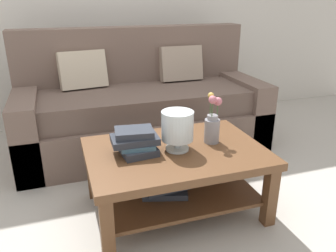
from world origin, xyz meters
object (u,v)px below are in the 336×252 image
Objects in this scene: flower_pitcher at (212,125)px; glass_hurricane_vase at (177,127)px; coffee_table at (175,167)px; book_stack_main at (136,142)px; couch at (142,108)px.

glass_hurricane_vase is at bearing -171.73° from flower_pitcher.
book_stack_main is (-0.24, 0.04, 0.20)m from coffee_table.
couch is 8.67× the size of glass_hurricane_vase.
couch reaches higher than glass_hurricane_vase.
couch is 1.10m from glass_hurricane_vase.
coffee_table is 3.33× the size of flower_pitcher.
coffee_table is 3.87× the size of book_stack_main.
flower_pitcher is (0.50, -0.00, 0.05)m from book_stack_main.
glass_hurricane_vase is (-0.05, -1.08, 0.22)m from couch.
book_stack_main is 0.27m from glass_hurricane_vase.
glass_hurricane_vase is (0.25, -0.04, 0.08)m from book_stack_main.
couch is at bearing 86.82° from coffee_table.
coffee_table is (-0.06, -1.07, -0.05)m from couch.
book_stack_main reaches higher than coffee_table.
couch reaches higher than coffee_table.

